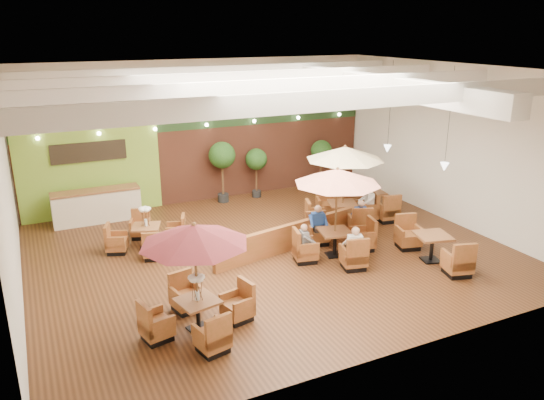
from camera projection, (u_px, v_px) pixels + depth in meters
room at (261, 129)px, 16.43m from camera, size 14.04×14.00×5.52m
service_counter at (97, 206)px, 18.80m from camera, size 3.00×0.75×1.18m
booth_divider at (297, 235)px, 16.62m from camera, size 6.01×1.46×0.85m
table_0 at (195, 258)px, 11.65m from camera, size 2.68×2.68×2.64m
table_1 at (337, 197)px, 15.57m from camera, size 2.83×2.83×2.78m
table_2 at (344, 172)px, 18.01m from camera, size 2.99×2.99×2.87m
table_3 at (147, 235)px, 16.59m from camera, size 2.63×2.63×1.51m
table_4 at (432, 248)px, 15.66m from camera, size 1.16×2.96×1.06m
table_5 at (363, 203)px, 19.66m from camera, size 2.00×2.92×1.06m
topiary_0 at (222, 158)px, 20.58m from camera, size 1.04×1.04×2.42m
topiary_1 at (256, 161)px, 21.26m from camera, size 0.87×0.87×2.02m
topiary_2 at (321, 153)px, 22.49m from camera, size 0.90×0.90×2.09m
diner_0 at (354, 244)px, 15.04m from camera, size 0.46×0.42×0.84m
diner_1 at (318, 221)px, 16.79m from camera, size 0.44×0.40×0.82m
diner_2 at (306, 239)px, 15.51m from camera, size 0.33×0.38×0.73m
diner_3 at (360, 214)px, 17.47m from camera, size 0.43×0.40×0.79m
diner_4 at (368, 200)px, 18.80m from camera, size 0.43×0.47×0.86m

